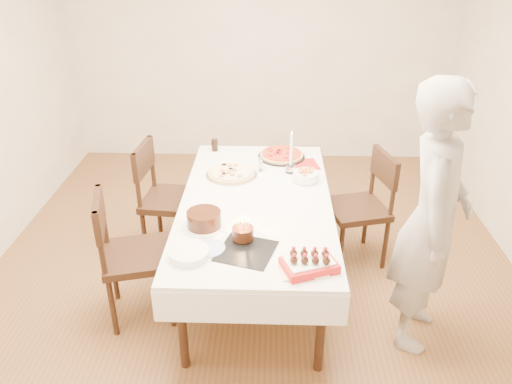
{
  "coord_description": "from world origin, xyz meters",
  "views": [
    {
      "loc": [
        0.14,
        -3.43,
        2.57
      ],
      "look_at": [
        0.03,
        -0.1,
        0.82
      ],
      "focal_mm": 35.0,
      "sensor_mm": 36.0,
      "label": 1
    }
  ],
  "objects_px": {
    "dining_table": "(256,241)",
    "chair_left_savory": "(172,200)",
    "layer_cake": "(204,220)",
    "chair_left_dessert": "(138,256)",
    "pizza_white": "(232,173)",
    "pizza_pepperoni": "(282,155)",
    "person": "(432,220)",
    "taper_candle": "(291,152)",
    "pasta_bowl": "(306,176)",
    "strawberry_box": "(309,264)",
    "cola_glass": "(215,145)",
    "chair_right_savory": "(357,209)",
    "birthday_cake": "(243,229)"
  },
  "relations": [
    {
      "from": "pizza_pepperoni",
      "to": "chair_left_savory",
      "type": "bearing_deg",
      "value": -156.66
    },
    {
      "from": "pizza_pepperoni",
      "to": "strawberry_box",
      "type": "distance_m",
      "value": 1.69
    },
    {
      "from": "chair_left_dessert",
      "to": "layer_cake",
      "type": "height_order",
      "value": "chair_left_dessert"
    },
    {
      "from": "pizza_white",
      "to": "strawberry_box",
      "type": "height_order",
      "value": "strawberry_box"
    },
    {
      "from": "pasta_bowl",
      "to": "strawberry_box",
      "type": "relative_size",
      "value": 0.65
    },
    {
      "from": "person",
      "to": "taper_candle",
      "type": "bearing_deg",
      "value": 59.59
    },
    {
      "from": "chair_right_savory",
      "to": "birthday_cake",
      "type": "distance_m",
      "value": 1.32
    },
    {
      "from": "dining_table",
      "to": "person",
      "type": "xyz_separation_m",
      "value": [
        1.15,
        -0.56,
        0.56
      ]
    },
    {
      "from": "taper_candle",
      "to": "dining_table",
      "type": "bearing_deg",
      "value": -118.96
    },
    {
      "from": "pizza_white",
      "to": "pasta_bowl",
      "type": "height_order",
      "value": "pasta_bowl"
    },
    {
      "from": "person",
      "to": "pizza_pepperoni",
      "type": "xyz_separation_m",
      "value": [
        -0.94,
        1.38,
        -0.16
      ]
    },
    {
      "from": "taper_candle",
      "to": "strawberry_box",
      "type": "xyz_separation_m",
      "value": [
        0.07,
        -1.36,
        -0.15
      ]
    },
    {
      "from": "pasta_bowl",
      "to": "chair_right_savory",
      "type": "bearing_deg",
      "value": -0.97
    },
    {
      "from": "chair_left_savory",
      "to": "layer_cake",
      "type": "height_order",
      "value": "chair_left_savory"
    },
    {
      "from": "layer_cake",
      "to": "dining_table",
      "type": "bearing_deg",
      "value": 49.1
    },
    {
      "from": "pizza_pepperoni",
      "to": "birthday_cake",
      "type": "xyz_separation_m",
      "value": [
        -0.27,
        -1.37,
        0.06
      ]
    },
    {
      "from": "dining_table",
      "to": "chair_left_dessert",
      "type": "bearing_deg",
      "value": -153.53
    },
    {
      "from": "cola_glass",
      "to": "pizza_white",
      "type": "bearing_deg",
      "value": -69.58
    },
    {
      "from": "cola_glass",
      "to": "strawberry_box",
      "type": "xyz_separation_m",
      "value": [
        0.77,
        -1.81,
        -0.02
      ]
    },
    {
      "from": "birthday_cake",
      "to": "pizza_white",
      "type": "bearing_deg",
      "value": 98.76
    },
    {
      "from": "taper_candle",
      "to": "person",
      "type": "bearing_deg",
      "value": -50.53
    },
    {
      "from": "dining_table",
      "to": "person",
      "type": "relative_size",
      "value": 1.15
    },
    {
      "from": "chair_right_savory",
      "to": "person",
      "type": "bearing_deg",
      "value": -85.85
    },
    {
      "from": "dining_table",
      "to": "chair_left_savory",
      "type": "xyz_separation_m",
      "value": [
        -0.74,
        0.41,
        0.14
      ]
    },
    {
      "from": "chair_right_savory",
      "to": "strawberry_box",
      "type": "bearing_deg",
      "value": -126.95
    },
    {
      "from": "chair_right_savory",
      "to": "pizza_white",
      "type": "bearing_deg",
      "value": 160.65
    },
    {
      "from": "dining_table",
      "to": "cola_glass",
      "type": "distance_m",
      "value": 1.12
    },
    {
      "from": "dining_table",
      "to": "chair_left_dessert",
      "type": "distance_m",
      "value": 0.94
    },
    {
      "from": "pizza_white",
      "to": "pizza_pepperoni",
      "type": "height_order",
      "value": "same"
    },
    {
      "from": "chair_left_savory",
      "to": "strawberry_box",
      "type": "height_order",
      "value": "chair_left_savory"
    },
    {
      "from": "strawberry_box",
      "to": "pasta_bowl",
      "type": "bearing_deg",
      "value": 87.83
    },
    {
      "from": "chair_left_savory",
      "to": "layer_cake",
      "type": "relative_size",
      "value": 3.4
    },
    {
      "from": "person",
      "to": "pasta_bowl",
      "type": "distance_m",
      "value": 1.19
    },
    {
      "from": "pasta_bowl",
      "to": "layer_cake",
      "type": "distance_m",
      "value": 1.05
    },
    {
      "from": "dining_table",
      "to": "pizza_pepperoni",
      "type": "bearing_deg",
      "value": 75.98
    },
    {
      "from": "dining_table",
      "to": "layer_cake",
      "type": "xyz_separation_m",
      "value": [
        -0.35,
        -0.4,
        0.43
      ]
    },
    {
      "from": "person",
      "to": "pizza_white",
      "type": "distance_m",
      "value": 1.69
    },
    {
      "from": "person",
      "to": "strawberry_box",
      "type": "height_order",
      "value": "person"
    },
    {
      "from": "chair_left_savory",
      "to": "birthday_cake",
      "type": "relative_size",
      "value": 7.03
    },
    {
      "from": "dining_table",
      "to": "taper_candle",
      "type": "bearing_deg",
      "value": 61.04
    },
    {
      "from": "chair_left_savory",
      "to": "pizza_pepperoni",
      "type": "bearing_deg",
      "value": -151.24
    },
    {
      "from": "pizza_white",
      "to": "layer_cake",
      "type": "distance_m",
      "value": 0.83
    },
    {
      "from": "chair_left_savory",
      "to": "pizza_pepperoni",
      "type": "xyz_separation_m",
      "value": [
        0.94,
        0.41,
        0.26
      ]
    },
    {
      "from": "chair_right_savory",
      "to": "pizza_pepperoni",
      "type": "distance_m",
      "value": 0.84
    },
    {
      "from": "taper_candle",
      "to": "chair_left_dessert",
      "type": "bearing_deg",
      "value": -140.53
    },
    {
      "from": "chair_left_dessert",
      "to": "birthday_cake",
      "type": "bearing_deg",
      "value": 155.29
    },
    {
      "from": "pasta_bowl",
      "to": "layer_cake",
      "type": "height_order",
      "value": "layer_cake"
    },
    {
      "from": "pizza_white",
      "to": "taper_candle",
      "type": "relative_size",
      "value": 1.15
    },
    {
      "from": "chair_right_savory",
      "to": "chair_left_savory",
      "type": "height_order",
      "value": "chair_left_savory"
    },
    {
      "from": "chair_left_dessert",
      "to": "pizza_white",
      "type": "distance_m",
      "value": 1.07
    }
  ]
}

